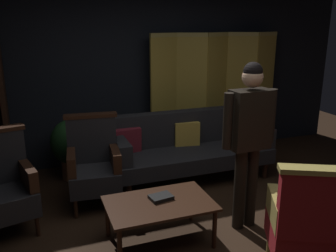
# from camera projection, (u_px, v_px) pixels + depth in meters

# --- Properties ---
(ground_plane) EXTENTS (10.00, 10.00, 0.00)m
(ground_plane) POSITION_uv_depth(u_px,v_px,m) (196.00, 241.00, 3.55)
(ground_plane) COLOR black
(back_wall) EXTENTS (7.20, 0.10, 2.80)m
(back_wall) POSITION_uv_depth(u_px,v_px,m) (130.00, 68.00, 5.37)
(back_wall) COLOR black
(back_wall) RESTS_ON ground_plane
(folding_screen) EXTENTS (2.13, 0.27, 1.90)m
(folding_screen) POSITION_uv_depth(u_px,v_px,m) (216.00, 93.00, 5.66)
(folding_screen) COLOR #B29338
(folding_screen) RESTS_ON ground_plane
(velvet_couch) EXTENTS (2.12, 0.78, 0.88)m
(velvet_couch) POSITION_uv_depth(u_px,v_px,m) (190.00, 145.00, 4.91)
(velvet_couch) COLOR black
(velvet_couch) RESTS_ON ground_plane
(coffee_table) EXTENTS (1.00, 0.64, 0.42)m
(coffee_table) POSITION_uv_depth(u_px,v_px,m) (159.00, 207.00, 3.44)
(coffee_table) COLOR black
(coffee_table) RESTS_ON ground_plane
(armchair_gilt_accent) EXTENTS (0.78, 0.77, 1.04)m
(armchair_gilt_accent) POSITION_uv_depth(u_px,v_px,m) (308.00, 223.00, 2.94)
(armchair_gilt_accent) COLOR tan
(armchair_gilt_accent) RESTS_ON ground_plane
(armchair_wing_left) EXTENTS (0.64, 0.63, 1.04)m
(armchair_wing_left) POSITION_uv_depth(u_px,v_px,m) (94.00, 164.00, 4.16)
(armchair_wing_left) COLOR black
(armchair_wing_left) RESTS_ON ground_plane
(armchair_wing_right) EXTENTS (0.70, 0.70, 1.04)m
(armchair_wing_right) POSITION_uv_depth(u_px,v_px,m) (2.00, 185.00, 3.61)
(armchair_wing_right) COLOR black
(armchair_wing_right) RESTS_ON ground_plane
(standing_figure) EXTENTS (0.59, 0.25, 1.70)m
(standing_figure) POSITION_uv_depth(u_px,v_px,m) (249.00, 132.00, 3.54)
(standing_figure) COLOR black
(standing_figure) RESTS_ON ground_plane
(potted_plant) EXTENTS (0.52, 0.52, 0.82)m
(potted_plant) POSITION_uv_depth(u_px,v_px,m) (71.00, 145.00, 4.85)
(potted_plant) COLOR brown
(potted_plant) RESTS_ON ground_plane
(book_black_cloth) EXTENTS (0.23, 0.18, 0.04)m
(book_black_cloth) POSITION_uv_depth(u_px,v_px,m) (161.00, 197.00, 3.49)
(book_black_cloth) COLOR black
(book_black_cloth) RESTS_ON coffee_table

